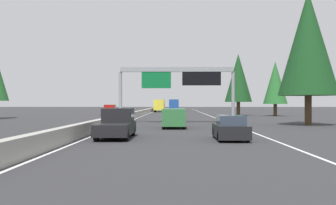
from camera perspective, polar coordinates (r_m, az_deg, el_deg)
name	(u,v)px	position (r m, az deg, el deg)	size (l,w,h in m)	color
ground_plane	(138,117)	(62.93, -4.17, -2.06)	(320.00, 320.00, 0.00)	#2D2D30
median_barrier	(146,112)	(82.86, -3.11, -1.26)	(180.00, 0.56, 0.90)	#9E9B93
shoulder_stripe_right	(208,115)	(72.88, 5.62, -1.78)	(160.00, 0.16, 0.01)	silver
shoulder_stripe_median	(145,115)	(72.86, -3.26, -1.78)	(160.00, 0.16, 0.01)	silver
sign_gantry_overhead	(178,79)	(44.83, 1.44, 3.34)	(0.50, 12.68, 6.10)	gray
sedan_mid_center	(230,128)	(24.80, 8.66, -3.58)	(4.40, 1.80, 1.47)	black
pickup_far_center	(117,123)	(26.23, -7.13, -2.88)	(5.60, 2.00, 1.86)	black
sedan_far_right	(174,116)	(48.16, 0.84, -1.86)	(4.40, 1.80, 1.47)	white
bus_mid_left	(174,105)	(112.26, 0.83, -0.30)	(11.50, 2.55, 3.10)	#1E4793
box_truck_near_center	(159,105)	(99.92, -1.21, -0.39)	(8.50, 2.40, 2.95)	gold
minivan_mid_right	(174,117)	(35.99, 0.81, -2.05)	(5.00, 1.95, 1.69)	#2D6B38
oncoming_near	(109,110)	(75.66, -8.14, -1.02)	(5.60, 2.00, 1.86)	maroon
conifer_right_near	(308,43)	(43.37, 18.89, 7.81)	(5.89, 5.89, 13.38)	#4C3823
conifer_right_mid	(275,83)	(71.16, 14.67, 2.67)	(4.04, 4.04, 9.19)	#4C3823
conifer_right_far	(238,78)	(72.69, 9.74, 3.38)	(4.74, 4.74, 10.78)	#4C3823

